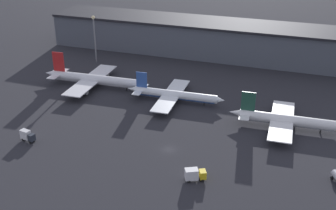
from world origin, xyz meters
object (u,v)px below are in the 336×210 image
(airplane_1, at_px, (174,95))
(airplane_2, at_px, (285,120))
(service_vehicle_0, at_px, (195,174))
(service_vehicle_2, at_px, (27,136))
(airplane_0, at_px, (94,79))

(airplane_1, xyz_separation_m, airplane_2, (44.50, -8.39, 0.31))
(service_vehicle_0, xyz_separation_m, service_vehicle_2, (-59.38, 3.10, -0.00))
(airplane_0, height_order, service_vehicle_2, airplane_0)
(airplane_0, relative_size, airplane_2, 1.21)
(service_vehicle_2, bearing_deg, airplane_1, 63.26)
(airplane_2, bearing_deg, airplane_0, 169.38)
(airplane_2, relative_size, service_vehicle_0, 6.19)
(airplane_0, xyz_separation_m, service_vehicle_0, (60.85, -52.76, -1.33))
(airplane_2, distance_m, service_vehicle_0, 46.56)
(airplane_0, bearing_deg, service_vehicle_0, -43.60)
(airplane_1, distance_m, service_vehicle_2, 59.11)
(airplane_1, height_order, airplane_2, airplane_2)
(airplane_1, distance_m, airplane_2, 45.29)
(airplane_0, bearing_deg, service_vehicle_2, -90.99)
(airplane_1, relative_size, service_vehicle_2, 7.17)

